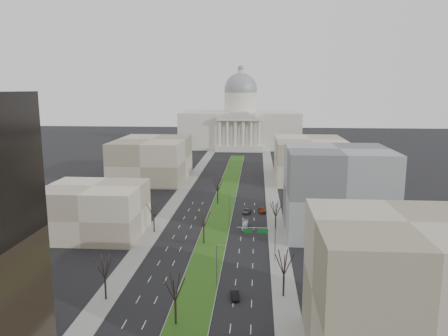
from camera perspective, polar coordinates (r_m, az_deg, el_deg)
The scene contains 24 objects.
ground at distance 154.42m, azimuth -0.09°, elevation -4.71°, with size 600.00×600.00×0.00m, color black.
median at distance 153.42m, azimuth -0.12°, elevation -4.77°, with size 8.00×222.03×0.20m.
sidewalk_left at distance 133.23m, azimuth -8.53°, elevation -7.29°, with size 5.00×330.00×0.15m, color gray.
sidewalk_right at distance 130.13m, azimuth 6.81°, elevation -7.68°, with size 5.00×330.00×0.15m, color gray.
capitol at distance 299.34m, azimuth 2.16°, elevation 5.86°, with size 80.00×46.00×55.00m.
building_beige_left at distance 126.54m, azimuth -16.52°, elevation -5.31°, with size 26.00×22.00×14.00m, color tan.
building_tan_right at distance 70.66m, azimuth 22.32°, elevation -15.04°, with size 26.00×24.00×22.00m, color gray.
building_grey_right at distance 125.87m, azimuth 14.52°, elevation -2.94°, with size 28.00×26.00×24.00m, color slate.
building_far_left at distance 196.77m, azimuth -9.38°, elevation 1.15°, with size 30.00×40.00×18.00m, color gray.
building_far_right at distance 197.48m, azimuth 11.13°, elevation 1.12°, with size 30.00×40.00×18.00m, color tan.
tree_left_mid at distance 88.42m, azimuth -15.37°, elevation -12.18°, with size 5.40×5.40×9.72m.
tree_left_far at distance 124.70m, azimuth -9.19°, elevation -5.31°, with size 5.28×5.28×9.50m.
tree_right_mid at distance 87.37m, azimuth 7.87°, elevation -12.06°, with size 5.52×5.52×9.94m.
tree_right_far at distance 125.37m, azimuth 6.79°, elevation -5.31°, with size 5.04×5.04×9.07m.
tree_median_a at distance 77.53m, azimuth -6.42°, elevation -15.20°, with size 5.40×5.40×9.72m.
tree_median_b at distance 114.43m, azimuth -2.67°, elevation -6.55°, with size 5.40×5.40×9.72m.
tree_median_c at distance 152.89m, azimuth -0.84°, elevation -2.16°, with size 5.40×5.40×9.72m.
streetlamp_median_b at distance 91.21m, azimuth -0.95°, elevation -12.56°, with size 1.90×0.20×9.16m.
streetlamp_median_c at distance 128.85m, azimuth 0.71°, elevation -5.59°, with size 1.90×0.20×9.16m.
mast_arm_signs at distance 104.43m, azimuth 5.22°, elevation -8.79°, with size 9.12×0.24×8.09m.
car_black at distance 88.66m, azimuth 1.41°, elevation -16.19°, with size 1.53×4.39×1.45m, color black.
car_red at distance 144.63m, azimuth 4.98°, elevation -5.49°, with size 2.18×5.36×1.56m, color maroon.
car_grey_far at distance 143.44m, azimuth 3.00°, elevation -5.63°, with size 2.34×5.07×1.41m, color #515359.
box_van at distance 128.26m, azimuth 2.78°, elevation -7.49°, with size 1.57×6.69×1.86m, color white.
Camera 1 is at (11.67, -28.54, 40.56)m, focal length 35.00 mm.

